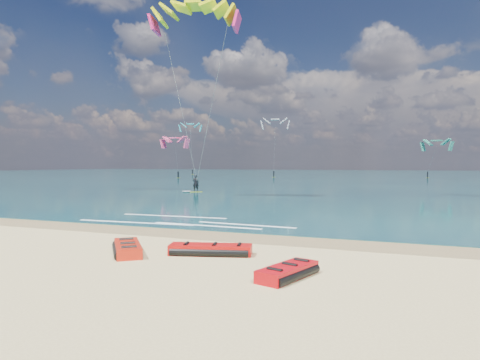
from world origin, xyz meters
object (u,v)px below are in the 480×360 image
at_px(packed_kite_left, 211,255).
at_px(kitesurfer_main, 195,99).
at_px(packed_kite_right, 288,278).
at_px(packed_kite_mid, 128,254).

relative_size(packed_kite_left, kitesurfer_main, 0.16).
xyz_separation_m(packed_kite_left, packed_kite_right, (3.24, -1.95, 0.00)).
relative_size(packed_kite_left, packed_kite_right, 1.31).
xyz_separation_m(packed_kite_left, kitesurfer_main, (-13.13, 24.58, 9.50)).
bearing_deg(kitesurfer_main, packed_kite_mid, -111.87).
height_order(packed_kite_right, kitesurfer_main, kitesurfer_main).
bearing_deg(packed_kite_right, packed_kite_mid, 97.39).
relative_size(packed_kite_right, kitesurfer_main, 0.12).
distance_m(packed_kite_left, packed_kite_right, 3.78).
bearing_deg(packed_kite_mid, packed_kite_left, 68.31).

